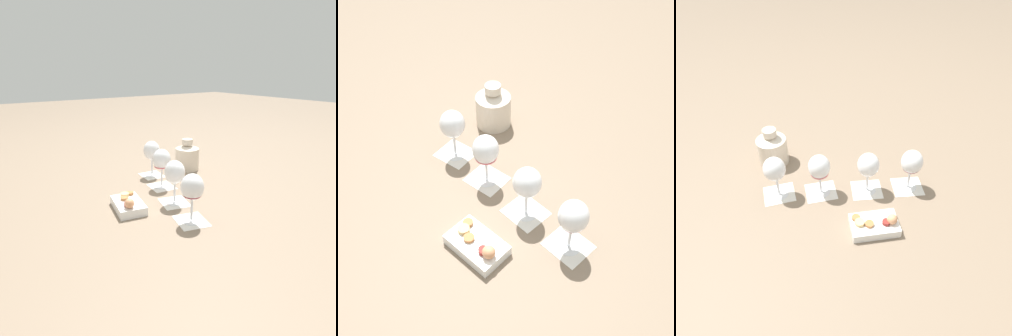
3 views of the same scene
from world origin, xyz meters
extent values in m
plane|color=#7F6B56|center=(0.00, 0.00, 0.00)|extent=(8.00, 8.00, 0.00)
cube|color=silver|center=(-0.23, 0.07, 0.00)|extent=(0.12, 0.11, 0.00)
cube|color=silver|center=(-0.08, 0.02, 0.00)|extent=(0.12, 0.11, 0.00)
cube|color=silver|center=(0.08, -0.03, 0.00)|extent=(0.13, 0.12, 0.00)
cube|color=silver|center=(0.23, -0.06, 0.00)|extent=(0.13, 0.12, 0.00)
cylinder|color=white|center=(-0.23, 0.07, 0.00)|extent=(0.07, 0.07, 0.01)
cylinder|color=white|center=(-0.23, 0.07, 0.05)|extent=(0.01, 0.01, 0.08)
ellipsoid|color=white|center=(-0.23, 0.07, 0.12)|extent=(0.08, 0.08, 0.09)
ellipsoid|color=pink|center=(-0.23, 0.07, 0.10)|extent=(0.06, 0.06, 0.04)
cylinder|color=white|center=(-0.08, 0.02, 0.00)|extent=(0.07, 0.07, 0.01)
cylinder|color=white|center=(-0.08, 0.02, 0.05)|extent=(0.01, 0.01, 0.08)
ellipsoid|color=white|center=(-0.08, 0.02, 0.12)|extent=(0.08, 0.08, 0.09)
ellipsoid|color=#D75C67|center=(-0.08, 0.02, 0.09)|extent=(0.06, 0.06, 0.02)
cylinder|color=white|center=(0.08, -0.03, 0.00)|extent=(0.07, 0.07, 0.01)
cylinder|color=white|center=(0.08, -0.03, 0.05)|extent=(0.01, 0.01, 0.08)
ellipsoid|color=white|center=(0.08, -0.03, 0.12)|extent=(0.08, 0.08, 0.09)
ellipsoid|color=#A5303A|center=(0.08, -0.03, 0.10)|extent=(0.06, 0.06, 0.04)
cylinder|color=white|center=(0.23, -0.06, 0.00)|extent=(0.07, 0.07, 0.01)
cylinder|color=white|center=(0.23, -0.06, 0.05)|extent=(0.01, 0.01, 0.08)
ellipsoid|color=white|center=(0.23, -0.06, 0.12)|extent=(0.08, 0.08, 0.09)
ellipsoid|color=maroon|center=(0.23, -0.06, 0.10)|extent=(0.06, 0.06, 0.03)
cylinder|color=beige|center=(-0.21, 0.26, 0.05)|extent=(0.12, 0.12, 0.11)
cone|color=beige|center=(-0.21, 0.26, 0.12)|extent=(0.12, 0.12, 0.02)
cylinder|color=beige|center=(-0.21, 0.26, 0.14)|extent=(0.05, 0.05, 0.03)
cube|color=white|center=(0.03, -0.20, 0.02)|extent=(0.17, 0.13, 0.03)
sphere|color=tan|center=(0.08, -0.22, 0.05)|extent=(0.03, 0.03, 0.03)
cylinder|color=maroon|center=(0.07, -0.21, 0.04)|extent=(0.03, 0.03, 0.01)
cylinder|color=#B2703D|center=(0.01, -0.20, 0.04)|extent=(0.03, 0.03, 0.01)
cylinder|color=#B2703D|center=(-0.02, -0.16, 0.04)|extent=(0.03, 0.03, 0.01)
cylinder|color=#DBB775|center=(-0.01, -0.19, 0.04)|extent=(0.03, 0.03, 0.01)
camera|label=1|loc=(0.92, -0.63, 0.48)|focal=32.00mm
camera|label=2|loc=(0.42, -0.69, 0.92)|focal=45.00mm
camera|label=3|loc=(-0.27, -0.73, 0.80)|focal=32.00mm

